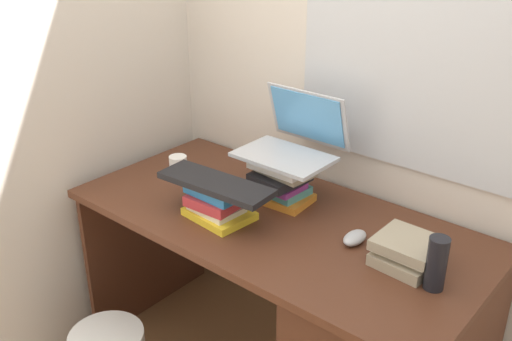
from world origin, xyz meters
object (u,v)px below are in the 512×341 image
at_px(mug, 178,167).
at_px(computer_mouse, 355,238).
at_px(book_stack_keyboard_riser, 217,202).
at_px(book_stack_side, 406,252).
at_px(laptop, 294,140).
at_px(book_stack_tall, 282,179).
at_px(water_bottle, 436,263).
at_px(keyboard, 216,184).

bearing_deg(mug, computer_mouse, 2.45).
relative_size(book_stack_keyboard_riser, book_stack_side, 1.18).
distance_m(book_stack_side, laptop, 0.59).
height_order(book_stack_tall, book_stack_side, book_stack_tall).
xyz_separation_m(book_stack_keyboard_riser, computer_mouse, (0.46, 0.16, -0.04)).
bearing_deg(laptop, book_stack_tall, -95.69).
height_order(mug, water_bottle, water_bottle).
bearing_deg(water_bottle, book_stack_side, 154.10).
height_order(computer_mouse, mug, mug).
relative_size(computer_mouse, mug, 0.96).
distance_m(book_stack_tall, book_stack_side, 0.55).
xyz_separation_m(book_stack_keyboard_riser, book_stack_side, (0.64, 0.16, -0.01)).
bearing_deg(mug, water_bottle, -1.59).
bearing_deg(laptop, book_stack_keyboard_riser, -109.28).
height_order(book_stack_tall, water_bottle, book_stack_tall).
height_order(laptop, mug, laptop).
distance_m(keyboard, computer_mouse, 0.50).
height_order(book_stack_keyboard_riser, keyboard, keyboard).
bearing_deg(keyboard, laptop, 67.74).
distance_m(computer_mouse, water_bottle, 0.31).
distance_m(book_stack_side, mug, 0.98).
distance_m(laptop, water_bottle, 0.70).
bearing_deg(book_stack_keyboard_riser, book_stack_tall, 67.56).
height_order(book_stack_side, mug, mug).
bearing_deg(mug, book_stack_tall, 14.27).
distance_m(book_stack_side, water_bottle, 0.14).
distance_m(book_stack_side, keyboard, 0.67).
xyz_separation_m(laptop, computer_mouse, (0.35, -0.14, -0.21)).
distance_m(laptop, mug, 0.51).
distance_m(book_stack_keyboard_riser, water_bottle, 0.77).
distance_m(book_stack_keyboard_riser, computer_mouse, 0.49).
xyz_separation_m(book_stack_keyboard_riser, laptop, (0.10, 0.30, 0.17)).
xyz_separation_m(book_stack_keyboard_riser, keyboard, (0.00, -0.01, 0.08)).
distance_m(book_stack_keyboard_riser, mug, 0.36).
distance_m(book_stack_side, computer_mouse, 0.19).
distance_m(book_stack_keyboard_riser, keyboard, 0.08).
xyz_separation_m(laptop, keyboard, (-0.10, -0.31, -0.09)).
xyz_separation_m(keyboard, computer_mouse, (0.46, 0.17, -0.12)).
relative_size(book_stack_tall, book_stack_side, 1.18).
height_order(book_stack_side, keyboard, keyboard).
xyz_separation_m(book_stack_tall, water_bottle, (0.66, -0.14, -0.01)).
relative_size(book_stack_tall, computer_mouse, 2.27).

